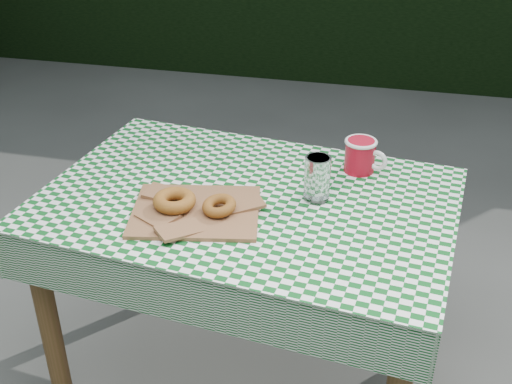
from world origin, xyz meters
The scene contains 8 objects.
ground centered at (0.00, 0.00, 0.00)m, with size 60.00×60.00×0.00m, color #494945.
table centered at (0.06, -0.14, 0.38)m, with size 1.12×0.75×0.75m, color brown.
tablecloth centered at (0.06, -0.14, 0.75)m, with size 1.14×0.77×0.01m, color #0C4D19.
paper_bag centered at (-0.05, -0.26, 0.76)m, with size 0.34×0.27×0.02m, color #976141.
bagel_front centered at (-0.11, -0.26, 0.79)m, with size 0.12×0.12×0.04m, color #A37121.
bagel_back centered at (0.01, -0.26, 0.79)m, with size 0.09×0.09×0.03m, color brown.
coffee_mug centered at (0.35, 0.09, 0.81)m, with size 0.18×0.18×0.10m, color #A20A1C, non-canonical shape.
drinking_glass centered at (0.25, -0.11, 0.82)m, with size 0.07×0.07×0.13m, color white.
Camera 1 is at (0.44, -1.63, 1.66)m, focal length 44.74 mm.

